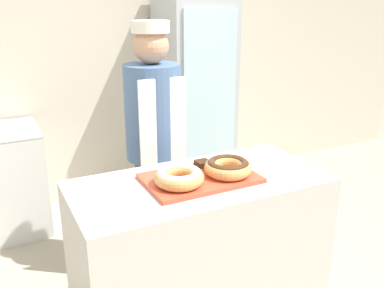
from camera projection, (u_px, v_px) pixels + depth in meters
The scene contains 9 objects.
wall_back at pixel (95, 61), 4.03m from camera, with size 8.00×0.06×2.70m.
display_counter at pixel (200, 255), 2.51m from camera, with size 1.42×0.67×0.96m.
serving_tray at pixel (200, 178), 2.35m from camera, with size 0.61×0.39×0.02m.
donut_light_glaze at pixel (179, 176), 2.23m from camera, with size 0.26×0.26×0.08m.
donut_chocolate_glaze at pixel (228, 167), 2.35m from camera, with size 0.26×0.26×0.08m.
brownie_back_left at pixel (177, 168), 2.41m from camera, with size 0.08×0.08×0.03m.
brownie_back_right at pixel (203, 163), 2.48m from camera, with size 0.08×0.08×0.03m.
baker_person at pixel (154, 146), 2.95m from camera, with size 0.38×0.38×1.78m.
beverage_fridge at pixel (195, 97), 4.18m from camera, with size 0.65×0.61×1.99m.
Camera 1 is at (-1.01, -1.91, 1.90)m, focal length 40.00 mm.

